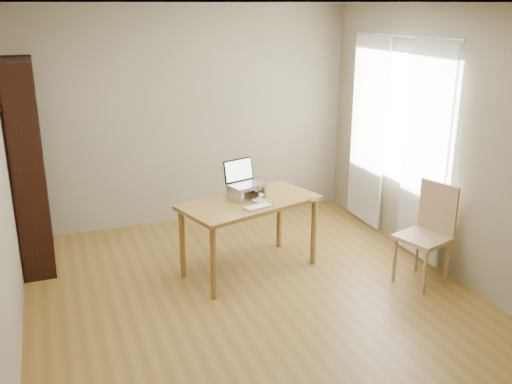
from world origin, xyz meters
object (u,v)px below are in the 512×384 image
at_px(desk, 250,210).
at_px(chair, 430,230).
at_px(keyboard, 258,207).
at_px(cat, 246,191).
at_px(bookshelf, 29,166).
at_px(laptop, 245,178).

distance_m(desk, chair, 1.75).
bearing_deg(keyboard, cat, 76.13).
distance_m(bookshelf, desk, 2.25).
bearing_deg(cat, bookshelf, 130.41).
bearing_deg(laptop, cat, -98.46).
distance_m(cat, chair, 1.82).
bearing_deg(chair, cat, 130.94).
bearing_deg(chair, keyboard, 140.77).
bearing_deg(desk, bookshelf, 137.93).
height_order(bookshelf, cat, bookshelf).
bearing_deg(cat, chair, -58.46).
bearing_deg(cat, laptop, 71.32).
height_order(laptop, cat, laptop).
xyz_separation_m(desk, chair, (1.54, -0.83, -0.12)).
height_order(bookshelf, chair, bookshelf).
distance_m(laptop, cat, 0.13).
bearing_deg(laptop, keyboard, -106.00).
xyz_separation_m(keyboard, chair, (1.54, -0.61, -0.23)).
height_order(laptop, chair, laptop).
bearing_deg(bookshelf, laptop, -21.81).
relative_size(desk, keyboard, 4.95).
height_order(bookshelf, laptop, bookshelf).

